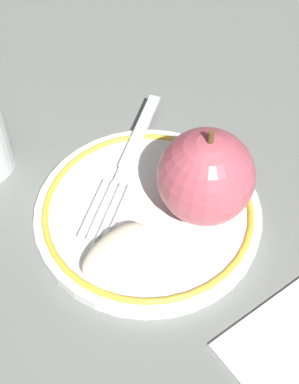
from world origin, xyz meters
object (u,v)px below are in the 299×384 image
at_px(apple_slice_front, 114,249).
at_px(fork, 129,157).
at_px(plate, 149,211).
at_px(apple_red_whole, 206,177).

height_order(apple_slice_front, fork, apple_slice_front).
bearing_deg(plate, fork, 53.95).
distance_m(plate, apple_red_whole, 0.07).
height_order(plate, apple_slice_front, apple_slice_front).
xyz_separation_m(plate, apple_slice_front, (-0.06, -0.01, 0.02)).
relative_size(plate, fork, 1.08).
distance_m(apple_red_whole, fork, 0.10).
bearing_deg(fork, apple_slice_front, 12.04).
height_order(plate, fork, fork).
bearing_deg(plate, apple_slice_front, -173.26).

